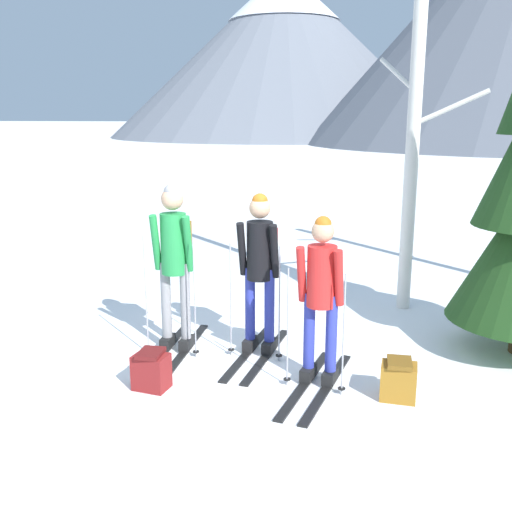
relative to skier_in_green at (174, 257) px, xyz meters
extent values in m
plane|color=white|center=(0.68, -0.19, -1.06)|extent=(400.00, 400.00, 0.00)
cube|color=black|center=(0.11, -0.11, -1.05)|extent=(0.10, 1.70, 0.02)
cube|color=black|center=(-0.11, -0.11, -1.05)|extent=(0.10, 1.70, 0.02)
cube|color=black|center=(0.11, -0.01, -0.98)|extent=(0.11, 0.26, 0.12)
cylinder|color=gray|center=(0.11, -0.01, -0.50)|extent=(0.11, 0.11, 0.88)
cube|color=black|center=(-0.11, -0.01, -0.98)|extent=(0.11, 0.26, 0.12)
cylinder|color=gray|center=(-0.11, -0.01, -0.50)|extent=(0.11, 0.11, 0.88)
cylinder|color=#238C42|center=(0.00, -0.01, 0.15)|extent=(0.28, 0.28, 0.66)
sphere|color=tan|center=(0.00, -0.01, 0.63)|extent=(0.24, 0.24, 0.24)
sphere|color=gray|center=(0.00, -0.01, 0.70)|extent=(0.18, 0.18, 0.18)
cylinder|color=#238C42|center=(0.18, -0.07, 0.17)|extent=(0.08, 0.21, 0.62)
cylinder|color=#238C42|center=(-0.18, -0.07, 0.17)|extent=(0.08, 0.21, 0.62)
cylinder|color=#A5A5AD|center=(0.27, -0.19, -0.40)|extent=(0.02, 0.02, 1.32)
cylinder|color=black|center=(0.27, -0.19, -1.00)|extent=(0.07, 0.07, 0.01)
cylinder|color=#A5A5AD|center=(-0.27, -0.19, -0.40)|extent=(0.02, 0.02, 1.32)
cylinder|color=black|center=(-0.27, -0.19, -1.00)|extent=(0.07, 0.07, 0.01)
cube|color=#99661E|center=(0.00, 0.16, 0.18)|extent=(0.26, 0.16, 0.36)
cube|color=black|center=(1.02, -0.02, -1.05)|extent=(0.27, 1.56, 0.02)
cube|color=black|center=(0.80, 0.00, -1.05)|extent=(0.27, 1.56, 0.02)
cube|color=black|center=(1.03, 0.08, -0.98)|extent=(0.14, 0.27, 0.12)
cylinder|color=#2D389E|center=(1.03, 0.08, -0.52)|extent=(0.11, 0.11, 0.83)
cube|color=black|center=(0.81, 0.10, -0.98)|extent=(0.14, 0.27, 0.12)
cylinder|color=#2D389E|center=(0.81, 0.10, -0.52)|extent=(0.11, 0.11, 0.83)
cylinder|color=black|center=(0.92, 0.09, 0.09)|extent=(0.28, 0.28, 0.63)
sphere|color=tan|center=(0.92, 0.09, 0.55)|extent=(0.23, 0.23, 0.23)
sphere|color=#B76019|center=(0.92, 0.09, 0.62)|extent=(0.17, 0.17, 0.17)
cylinder|color=black|center=(1.09, 0.01, 0.11)|extent=(0.10, 0.21, 0.60)
cylinder|color=black|center=(0.74, 0.05, 0.11)|extent=(0.10, 0.21, 0.60)
cylinder|color=#A5A5AD|center=(1.17, -0.12, -0.43)|extent=(0.02, 0.02, 1.25)
cylinder|color=black|center=(1.17, -0.12, -1.00)|extent=(0.07, 0.07, 0.01)
cylinder|color=#A5A5AD|center=(0.63, -0.06, -0.43)|extent=(0.02, 0.02, 1.25)
cylinder|color=black|center=(0.63, -0.06, -1.00)|extent=(0.07, 0.07, 0.01)
cube|color=maroon|center=(0.94, 0.26, 0.12)|extent=(0.28, 0.19, 0.36)
cube|color=black|center=(1.72, -0.67, -1.05)|extent=(0.39, 1.58, 0.02)
cube|color=black|center=(1.51, -0.63, -1.05)|extent=(0.39, 1.58, 0.02)
cube|color=black|center=(1.74, -0.57, -0.98)|extent=(0.16, 0.28, 0.12)
cylinder|color=#2D389E|center=(1.74, -0.57, -0.55)|extent=(0.11, 0.11, 0.78)
cube|color=black|center=(1.53, -0.53, -0.98)|extent=(0.16, 0.28, 0.12)
cylinder|color=#2D389E|center=(1.53, -0.53, -0.55)|extent=(0.11, 0.11, 0.78)
cylinder|color=red|center=(1.63, -0.55, 0.02)|extent=(0.28, 0.28, 0.59)
sphere|color=tan|center=(1.63, -0.55, 0.45)|extent=(0.21, 0.21, 0.21)
sphere|color=#B76019|center=(1.63, -0.55, 0.51)|extent=(0.16, 0.16, 0.16)
cylinder|color=red|center=(1.80, -0.65, 0.03)|extent=(0.12, 0.21, 0.56)
cylinder|color=red|center=(1.44, -0.58, 0.03)|extent=(0.12, 0.21, 0.56)
cylinder|color=#A5A5AD|center=(1.86, -0.78, -0.47)|extent=(0.02, 0.02, 1.17)
cylinder|color=black|center=(1.86, -0.78, -1.00)|extent=(0.07, 0.07, 0.01)
cylinder|color=#A5A5AD|center=(1.33, -0.68, -0.47)|extent=(0.02, 0.02, 1.17)
cylinder|color=black|center=(1.33, -0.68, -1.00)|extent=(0.07, 0.07, 0.01)
cube|color=maroon|center=(1.67, -0.39, 0.05)|extent=(0.29, 0.21, 0.36)
cylinder|color=silver|center=(2.56, 1.97, 1.64)|extent=(0.17, 0.17, 5.39)
cylinder|color=silver|center=(2.99, 1.96, 1.58)|extent=(0.90, 0.08, 0.46)
cylinder|color=silver|center=(2.33, 2.16, 2.00)|extent=(0.47, 0.48, 0.47)
cube|color=maroon|center=(0.07, -0.99, -0.89)|extent=(0.35, 0.29, 0.34)
cube|color=maroon|center=(0.07, -0.99, -0.70)|extent=(0.22, 0.28, 0.04)
cube|color=#99661E|center=(2.38, -0.77, -0.89)|extent=(0.34, 0.26, 0.34)
cube|color=brown|center=(2.38, -0.77, -0.70)|extent=(0.22, 0.28, 0.04)
cone|color=slate|center=(-8.12, 64.16, 8.07)|extent=(39.56, 39.56, 18.25)
camera|label=1|loc=(2.03, -5.93, 1.50)|focal=41.48mm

